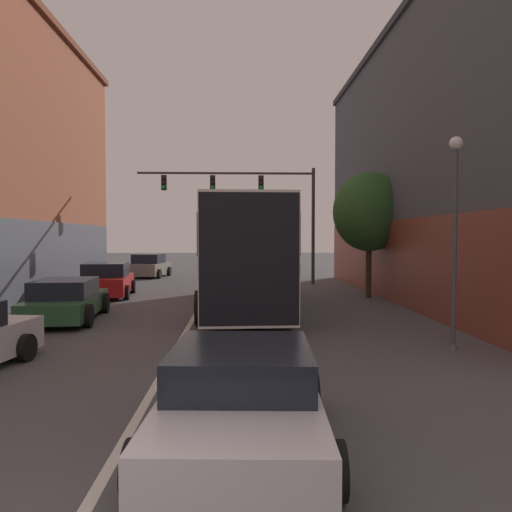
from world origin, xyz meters
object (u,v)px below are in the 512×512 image
Objects in this scene: hatchback_foreground at (241,399)px; parked_car_left_far at (150,266)px; traffic_signal_gantry at (253,197)px; street_lamp at (455,231)px; parked_car_left_mid at (66,300)px; street_tree_near at (369,212)px; bus at (241,250)px; parked_car_left_near at (107,281)px.

parked_car_left_far is (-5.75, 26.09, 0.12)m from hatchback_foreground.
traffic_signal_gantry reaches higher than street_lamp.
street_lamp is at bearing -118.45° from parked_car_left_mid.
street_tree_near is at bearing -128.50° from parked_car_left_far.
street_lamp is (4.76, -6.70, 0.59)m from bus.
street_lamp is (10.50, -10.42, 1.99)m from parked_car_left_near.
bus reaches higher than parked_car_left_near.
parked_car_left_mid is 0.96× the size of street_lamp.
hatchback_foreground is at bearing -165.84° from parked_car_left_near.
parked_car_left_mid is (0.38, -6.10, -0.07)m from parked_car_left_near.
parked_car_left_mid is at bearing -117.65° from traffic_signal_gantry.
hatchback_foreground is 0.74× the size of street_tree_near.
parked_car_left_far reaches higher than hatchback_foreground.
parked_car_left_far is 16.21m from street_tree_near.
hatchback_foreground is at bearing -110.23° from street_tree_near.
parked_car_left_far is at bearing 141.45° from traffic_signal_gantry.
traffic_signal_gantry is 1.81× the size of street_tree_near.
parked_car_left_near is at bearing 23.12° from hatchback_foreground.
street_lamp reaches higher than bus.
bus reaches higher than parked_car_left_far.
parked_car_left_mid is at bearing 32.45° from hatchback_foreground.
bus is at bearing 2.64° from hatchback_foreground.
parked_car_left_near is 0.91× the size of parked_car_left_mid.
parked_car_left_far is at bearing 20.09° from bus.
parked_car_left_far is at bearing 134.44° from street_tree_near.
parked_car_left_near is 0.88× the size of street_lamp.
hatchback_foreground is 0.97× the size of parked_car_left_far.
traffic_signal_gantry reaches higher than bus.
parked_car_left_far is 0.76× the size of street_tree_near.
street_tree_near is at bearing -99.94° from parked_car_left_near.
parked_car_left_near is (-5.74, 3.72, -1.41)m from bus.
bus is at bearing -94.28° from traffic_signal_gantry.
parked_car_left_near is 0.44× the size of traffic_signal_gantry.
street_tree_near is at bearing -53.07° from traffic_signal_gantry.
hatchback_foreground is 15.96m from street_tree_near.
traffic_signal_gantry is (0.75, 20.91, 4.17)m from hatchback_foreground.
parked_car_left_far is at bearing 116.67° from street_lamp.
traffic_signal_gantry is at bearing 126.93° from street_tree_near.
street_lamp is at bearing -75.61° from traffic_signal_gantry.
parked_car_left_mid is (-5.36, -2.38, -1.48)m from bus.
street_tree_near reaches higher than street_lamp.
street_lamp is at bearing -93.53° from street_tree_near.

